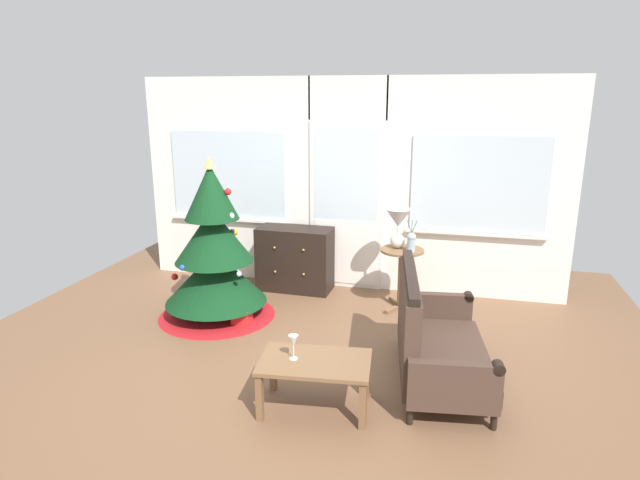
{
  "coord_description": "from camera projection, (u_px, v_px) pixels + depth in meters",
  "views": [
    {
      "loc": [
        1.26,
        -4.24,
        2.35
      ],
      "look_at": [
        0.05,
        0.55,
        1.0
      ],
      "focal_mm": 30.17,
      "sensor_mm": 36.0,
      "label": 1
    }
  ],
  "objects": [
    {
      "name": "gift_box",
      "position": [
        242.0,
        317.0,
        5.6
      ],
      "size": [
        0.19,
        0.17,
        0.19
      ],
      "primitive_type": "cube",
      "color": "red",
      "rests_on": "ground"
    },
    {
      "name": "flower_vase",
      "position": [
        411.0,
        241.0,
        5.8
      ],
      "size": [
        0.11,
        0.1,
        0.35
      ],
      "color": "#99ADBC",
      "rests_on": "side_table"
    },
    {
      "name": "side_table",
      "position": [
        401.0,
        267.0,
        5.97
      ],
      "size": [
        0.5,
        0.48,
        0.69
      ],
      "color": "brown",
      "rests_on": "ground"
    },
    {
      "name": "ground_plane",
      "position": [
        300.0,
        361.0,
        4.88
      ],
      "size": [
        6.76,
        6.76,
        0.0
      ],
      "primitive_type": "plane",
      "color": "brown"
    },
    {
      "name": "back_wall_with_door",
      "position": [
        347.0,
        185.0,
        6.49
      ],
      "size": [
        5.2,
        0.14,
        2.55
      ],
      "color": "white",
      "rests_on": "ground"
    },
    {
      "name": "settee_sofa",
      "position": [
        431.0,
        339.0,
        4.48
      ],
      "size": [
        0.88,
        1.53,
        0.96
      ],
      "color": "black",
      "rests_on": "ground"
    },
    {
      "name": "coffee_table",
      "position": [
        315.0,
        367.0,
        4.07
      ],
      "size": [
        0.89,
        0.6,
        0.4
      ],
      "color": "brown",
      "rests_on": "ground"
    },
    {
      "name": "dresser_cabinet",
      "position": [
        295.0,
        259.0,
        6.59
      ],
      "size": [
        0.91,
        0.46,
        0.78
      ],
      "color": "black",
      "rests_on": "ground"
    },
    {
      "name": "table_lamp",
      "position": [
        398.0,
        223.0,
        5.89
      ],
      "size": [
        0.28,
        0.28,
        0.44
      ],
      "color": "silver",
      "rests_on": "side_table"
    },
    {
      "name": "wine_glass",
      "position": [
        293.0,
        342.0,
        4.04
      ],
      "size": [
        0.08,
        0.08,
        0.2
      ],
      "color": "silver",
      "rests_on": "coffee_table"
    },
    {
      "name": "christmas_tree",
      "position": [
        214.0,
        258.0,
        5.72
      ],
      "size": [
        1.26,
        1.26,
        1.73
      ],
      "color": "#4C331E",
      "rests_on": "ground"
    }
  ]
}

